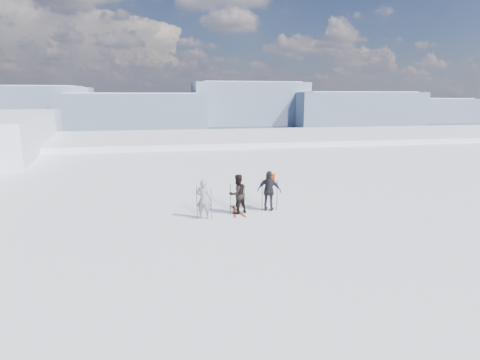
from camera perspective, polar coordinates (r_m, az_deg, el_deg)
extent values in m
plane|color=white|center=(74.72, -7.15, -4.78)|extent=(220.00, 208.01, 71.62)
cube|color=white|center=(42.93, -4.76, -2.52)|extent=(180.00, 16.00, 14.00)
plane|color=#202F4A|center=(303.25, -10.13, 5.80)|extent=(820.00, 820.00, 0.00)
cube|color=slate|center=(505.91, -29.35, 9.66)|extent=(130.00, 80.00, 46.00)
cube|color=white|center=(505.84, -29.59, 11.91)|extent=(110.50, 70.00, 8.00)
cube|color=slate|center=(452.91, -15.73, 10.11)|extent=(160.00, 80.00, 38.00)
cube|color=white|center=(452.64, -15.86, 12.13)|extent=(136.00, 70.00, 8.00)
cube|color=slate|center=(492.50, 1.28, 11.54)|extent=(140.00, 80.00, 52.00)
cube|color=white|center=(492.63, 1.30, 14.22)|extent=(119.00, 70.00, 8.00)
cube|color=slate|center=(508.68, 16.74, 10.38)|extent=(160.00, 80.00, 40.00)
cube|color=white|center=(508.48, 16.87, 12.29)|extent=(136.00, 70.00, 8.00)
cube|color=slate|center=(597.93, 25.76, 9.54)|extent=(130.00, 80.00, 32.00)
cube|color=white|center=(597.66, 25.88, 10.78)|extent=(110.50, 70.00, 8.00)
cube|color=#2D2B28|center=(52.22, -30.33, -4.35)|extent=(21.55, 17.87, 14.25)
cone|color=black|center=(49.09, -28.18, 2.11)|extent=(5.60, 5.60, 10.00)
cone|color=black|center=(44.67, -31.29, 1.53)|extent=(6.16, 6.16, 11.00)
cone|color=black|center=(45.97, -28.05, 1.51)|extent=(5.60, 5.60, 10.00)
imported|color=gray|center=(14.51, -5.57, -2.92)|extent=(0.66, 0.54, 1.55)
imported|color=black|center=(15.07, -0.38, -2.15)|extent=(0.96, 0.87, 1.61)
imported|color=black|center=(15.48, 4.47, -1.67)|extent=(1.07, 0.80, 1.68)
cube|color=#DB4B14|center=(15.49, 4.71, 2.40)|extent=(0.41, 0.34, 0.46)
cylinder|color=black|center=(14.46, -6.58, -3.47)|extent=(0.02, 0.02, 1.33)
cylinder|color=black|center=(14.48, -4.43, -3.71)|extent=(0.02, 0.02, 1.17)
cylinder|color=black|center=(14.99, -1.47, -2.89)|extent=(0.02, 0.02, 1.29)
cylinder|color=black|center=(15.13, 0.68, -2.93)|extent=(0.02, 0.02, 1.19)
cylinder|color=black|center=(15.40, 3.39, -2.35)|extent=(0.02, 0.02, 1.35)
cylinder|color=black|center=(15.59, 5.65, -2.32)|extent=(0.02, 0.02, 1.30)
cube|color=black|center=(15.51, -0.85, -4.77)|extent=(0.34, 1.70, 0.03)
cube|color=black|center=(15.53, -0.34, -4.74)|extent=(0.38, 1.69, 0.03)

